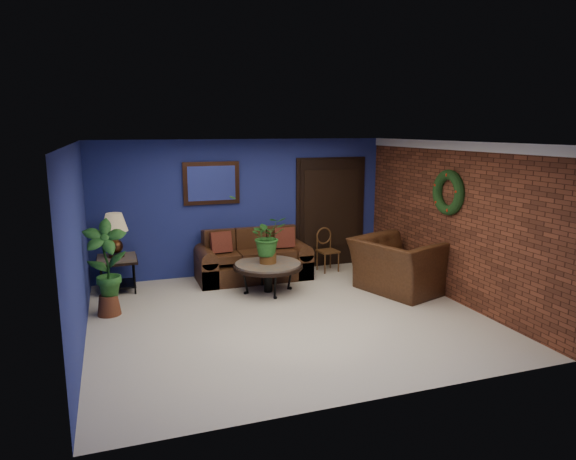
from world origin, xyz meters
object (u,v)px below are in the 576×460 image
object	(u,v)px
sofa	(252,262)
table_lamp	(115,230)
coffee_table	(268,266)
end_table	(117,265)
armchair	(399,265)
side_chair	(326,247)

from	to	relation	value
sofa	table_lamp	world-z (taller)	table_lamp
coffee_table	table_lamp	distance (m)	2.59
end_table	coffee_table	bearing A→B (deg)	-19.72
end_table	armchair	xyz separation A→B (m)	(4.45, -1.54, -0.01)
end_table	side_chair	bearing A→B (deg)	0.91
sofa	coffee_table	xyz separation A→B (m)	(0.03, -0.88, 0.14)
end_table	side_chair	world-z (taller)	side_chair
coffee_table	armchair	xyz separation A→B (m)	(2.08, -0.69, 0.01)
coffee_table	table_lamp	bearing A→B (deg)	160.28
sofa	armchair	xyz separation A→B (m)	(2.11, -1.57, 0.15)
table_lamp	side_chair	bearing A→B (deg)	0.91
coffee_table	armchair	world-z (taller)	armchair
sofa	end_table	size ratio (longest dim) A/B	3.10
sofa	side_chair	distance (m)	1.49
table_lamp	armchair	world-z (taller)	table_lamp
end_table	table_lamp	bearing A→B (deg)	0.00
table_lamp	sofa	bearing A→B (deg)	0.64
table_lamp	armchair	bearing A→B (deg)	-19.08
coffee_table	side_chair	xyz separation A→B (m)	(1.44, 0.91, 0.03)
side_chair	sofa	bearing A→B (deg)	173.94
side_chair	armchair	size ratio (longest dim) A/B	0.60
sofa	coffee_table	distance (m)	0.89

